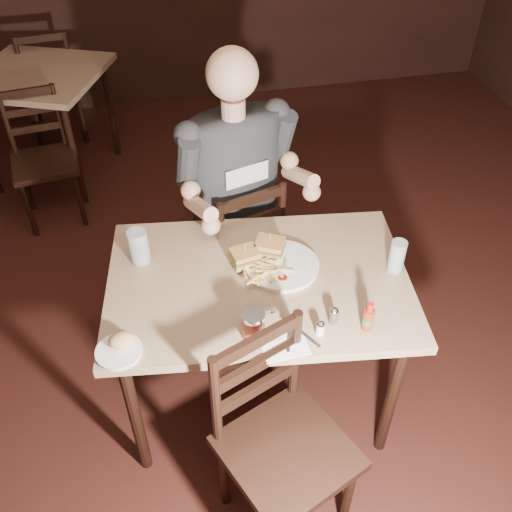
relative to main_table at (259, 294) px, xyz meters
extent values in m
plane|color=black|center=(-0.19, -0.28, -0.69)|extent=(7.00, 7.00, 0.00)
cube|color=tan|center=(0.00, 0.00, 0.06)|extent=(1.29, 0.94, 0.04)
cylinder|color=black|center=(-0.55, -0.25, -0.32)|extent=(0.05, 0.05, 0.73)
cylinder|color=black|center=(-0.47, 0.38, -0.32)|extent=(0.05, 0.05, 0.73)
cylinder|color=black|center=(0.47, -0.38, -0.32)|extent=(0.05, 0.05, 0.73)
cylinder|color=black|center=(0.55, 0.25, -0.32)|extent=(0.05, 0.05, 0.73)
cube|color=tan|center=(-1.00, 2.22, 0.06)|extent=(1.05, 1.05, 0.04)
cylinder|color=black|center=(-1.17, 2.64, -0.32)|extent=(0.04, 0.04, 0.73)
cylinder|color=black|center=(-0.83, 1.80, -0.32)|extent=(0.04, 0.04, 0.73)
cylinder|color=black|center=(-0.58, 2.39, -0.32)|extent=(0.04, 0.04, 0.73)
cylinder|color=white|center=(0.11, 0.04, 0.09)|extent=(0.33, 0.33, 0.02)
ellipsoid|color=maroon|center=(0.09, -0.03, 0.10)|extent=(0.04, 0.04, 0.01)
cylinder|color=silver|center=(-0.45, 0.21, 0.16)|extent=(0.09, 0.09, 0.15)
cylinder|color=silver|center=(0.55, -0.06, 0.15)|extent=(0.07, 0.07, 0.14)
cube|color=white|center=(0.01, -0.33, 0.08)|extent=(0.17, 0.16, 0.00)
cube|color=silver|center=(0.09, -0.30, 0.09)|extent=(0.11, 0.17, 0.00)
cube|color=silver|center=(0.04, -0.31, 0.09)|extent=(0.05, 0.14, 0.00)
cylinder|color=white|center=(-0.55, -0.26, 0.09)|extent=(0.18, 0.18, 0.01)
ellipsoid|color=tan|center=(-0.54, -0.23, 0.12)|extent=(0.10, 0.09, 0.05)
camera|label=1|loc=(-0.36, -1.59, 1.64)|focal=40.00mm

